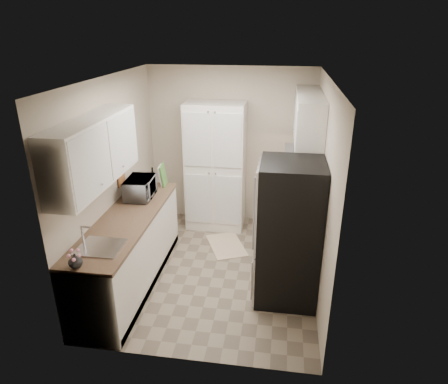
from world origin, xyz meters
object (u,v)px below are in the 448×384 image
object	(u,v)px
wine_bottle	(153,178)
refrigerator	(289,233)
pantry_cabinet	(216,167)
electric_range	(290,229)
microwave	(140,188)
toaster_oven	(299,170)

from	to	relation	value
wine_bottle	refrigerator	bearing A→B (deg)	-26.64
pantry_cabinet	electric_range	bearing A→B (deg)	-38.22
microwave	wine_bottle	bearing A→B (deg)	-11.05
pantry_cabinet	refrigerator	world-z (taller)	pantry_cabinet
electric_range	toaster_oven	xyz separation A→B (m)	(0.12, 0.94, 0.54)
pantry_cabinet	toaster_oven	bearing A→B (deg)	0.64
refrigerator	wine_bottle	distance (m)	2.14
electric_range	refrigerator	world-z (taller)	refrigerator
refrigerator	wine_bottle	size ratio (longest dim) A/B	6.34
toaster_oven	wine_bottle	bearing A→B (deg)	-143.40
refrigerator	electric_range	bearing A→B (deg)	87.52
pantry_cabinet	microwave	bearing A→B (deg)	-125.61
electric_range	toaster_oven	bearing A→B (deg)	83.00
refrigerator	microwave	bearing A→B (deg)	163.52
wine_bottle	toaster_oven	bearing A→B (deg)	20.85
refrigerator	toaster_oven	xyz separation A→B (m)	(0.15, 1.74, 0.17)
electric_range	wine_bottle	xyz separation A→B (m)	(-1.94, 0.16, 0.58)
refrigerator	pantry_cabinet	bearing A→B (deg)	123.46
electric_range	wine_bottle	bearing A→B (deg)	175.39
pantry_cabinet	wine_bottle	xyz separation A→B (m)	(-0.77, -0.77, 0.05)
electric_range	refrigerator	xyz separation A→B (m)	(-0.03, -0.80, 0.37)
microwave	pantry_cabinet	bearing A→B (deg)	-38.56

